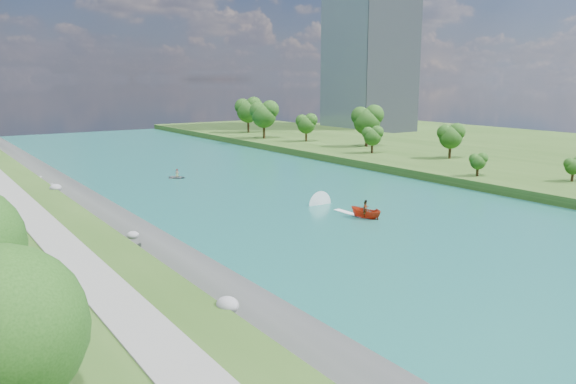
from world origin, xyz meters
TOP-DOWN VIEW (x-y plane):
  - ground at (0.00, 0.00)m, footprint 260.00×260.00m
  - river_water at (0.00, 20.00)m, footprint 55.00×240.00m
  - berm_east at (49.50, 20.00)m, footprint 44.00×240.00m
  - riprap_bank at (-25.85, 19.24)m, footprint 4.39×236.00m
  - riverside_path at (-32.50, 20.00)m, footprint 3.00×200.00m
  - office_tower at (82.50, 95.00)m, footprint 22.00×22.00m
  - trees_east at (37.95, 40.72)m, footprint 17.23×146.29m
  - motorboat at (2.60, 8.71)m, footprint 3.60×18.86m
  - raft at (-5.03, 45.20)m, footprint 3.41×3.55m

SIDE VIEW (x-z plane):
  - ground at x=0.00m, z-range 0.00..0.00m
  - river_water at x=0.00m, z-range 0.00..0.10m
  - raft at x=-5.03m, z-range -0.33..1.25m
  - motorboat at x=2.60m, z-range -0.31..1.80m
  - berm_east at x=49.50m, z-range 0.00..1.50m
  - riprap_bank at x=-25.85m, z-range -0.33..3.95m
  - riverside_path at x=-32.50m, z-range 3.50..3.60m
  - trees_east at x=37.95m, z-range 0.80..12.45m
  - office_tower at x=82.50m, z-range 0.00..60.00m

